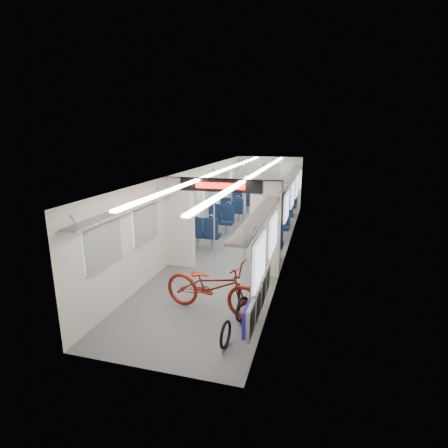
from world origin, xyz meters
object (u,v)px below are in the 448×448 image
seat_bay_near_right (271,229)px  seat_bay_far_right (284,207)px  bicycle (212,286)px  seat_bay_near_left (213,224)px  bike_hoop_b (242,310)px  stanchion_far_left (244,198)px  bike_hoop_c (239,298)px  stanchion_near_right (245,220)px  stanchion_near_left (214,218)px  flip_bench (258,297)px  bike_hoop_a (226,336)px  seat_bay_far_left (237,204)px  stanchion_far_right (259,197)px

seat_bay_near_right → seat_bay_far_right: 3.56m
bicycle → seat_bay_near_left: bearing=26.5°
bicycle → bike_hoop_b: 0.72m
seat_bay_near_left → stanchion_far_left: bearing=64.7°
bike_hoop_c → stanchion_far_left: size_ratio=0.23×
stanchion_near_right → stanchion_far_left: bearing=102.8°
seat_bay_near_left → stanchion_near_right: bearing=-48.7°
stanchion_near_left → flip_bench: bearing=-60.4°
bicycle → bike_hoop_a: bicycle is taller
flip_bench → bike_hoop_c: flip_bench is taller
bike_hoop_b → seat_bay_far_left: (-1.98, 7.93, 0.31)m
seat_bay_far_right → seat_bay_near_right: bearing=-90.0°
seat_bay_near_right → stanchion_far_right: size_ratio=0.98×
seat_bay_near_left → seat_bay_far_left: seat_bay_near_left is taller
seat_bay_far_left → seat_bay_far_right: bearing=-0.5°
bike_hoop_b → flip_bench: bearing=-19.5°
bike_hoop_a → bike_hoop_c: 1.29m
stanchion_near_right → bike_hoop_a: bearing=-82.0°
bicycle → stanchion_far_left: (-0.67, 5.83, 0.62)m
seat_bay_near_right → stanchion_near_left: stanchion_near_left is taller
flip_bench → stanchion_far_right: stanchion_far_right is taller
bike_hoop_c → seat_bay_near_right: size_ratio=0.23×
bike_hoop_c → seat_bay_near_left: size_ratio=0.26×
bike_hoop_b → stanchion_near_left: 3.43m
seat_bay_near_right → seat_bay_far_right: seat_bay_near_right is taller
seat_bay_far_left → stanchion_far_left: stanchion_far_left is taller
bike_hoop_a → seat_bay_near_left: bearing=109.2°
bike_hoop_a → seat_bay_far_left: (-1.90, 8.80, 0.32)m
seat_bay_far_left → stanchion_far_right: (1.16, -1.54, 0.63)m
seat_bay_far_right → seat_bay_near_left: bearing=-119.3°
stanchion_far_left → stanchion_far_right: bearing=37.7°
seat_bay_far_left → stanchion_near_right: size_ratio=0.84×
flip_bench → stanchion_far_right: bearing=99.8°
seat_bay_near_left → stanchion_far_right: stanchion_far_right is taller
bike_hoop_c → stanchion_far_left: (-1.15, 5.60, 0.91)m
seat_bay_near_right → stanchion_far_right: 2.24m
flip_bench → stanchion_far_left: 6.36m
bike_hoop_a → stanchion_far_left: stanchion_far_left is taller
flip_bench → seat_bay_near_left: size_ratio=1.03×
stanchion_far_left → stanchion_near_left: bearing=-92.5°
bike_hoop_c → seat_bay_near_left: bearing=113.6°
seat_bay_far_right → stanchion_far_left: (-1.19, -1.90, 0.61)m
seat_bay_far_left → seat_bay_far_right: seat_bay_far_right is taller
seat_bay_near_left → bicycle: bearing=-72.9°
seat_bay_near_right → stanchion_far_right: (-0.71, 2.04, 0.58)m
bicycle → bike_hoop_c: bicycle is taller
stanchion_far_left → seat_bay_near_right: bearing=-54.3°
bicycle → stanchion_near_right: size_ratio=0.87×
seat_bay_near_left → seat_bay_far_right: (1.87, 3.33, 0.00)m
flip_bench → bike_hoop_b: flip_bench is taller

